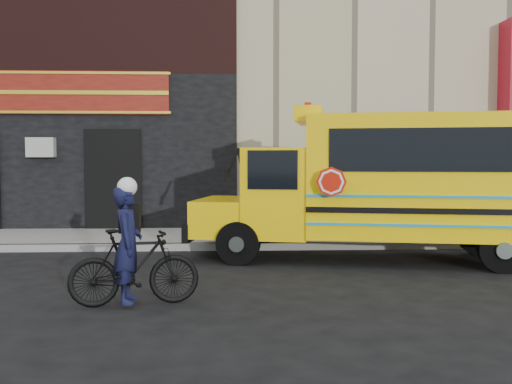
{
  "coord_description": "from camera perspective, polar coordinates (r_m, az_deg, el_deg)",
  "views": [
    {
      "loc": [
        -0.15,
        -9.51,
        1.92
      ],
      "look_at": [
        0.35,
        1.85,
        1.29
      ],
      "focal_mm": 40.0,
      "sensor_mm": 36.0,
      "label": 1
    }
  ],
  "objects": [
    {
      "name": "ground",
      "position": [
        9.71,
        -1.58,
        -8.22
      ],
      "size": [
        120.0,
        120.0,
        0.0
      ],
      "primitive_type": "plane",
      "color": "black",
      "rests_on": "ground"
    },
    {
      "name": "curb",
      "position": [
        12.25,
        -1.77,
        -5.47
      ],
      "size": [
        40.0,
        0.2,
        0.15
      ],
      "primitive_type": "cube",
      "color": "gray",
      "rests_on": "ground"
    },
    {
      "name": "sidewalk",
      "position": [
        13.74,
        -1.85,
        -4.53
      ],
      "size": [
        40.0,
        3.0,
        0.15
      ],
      "primitive_type": "cube",
      "color": "gray",
      "rests_on": "ground"
    },
    {
      "name": "building",
      "position": [
        20.41,
        -2.22,
        15.08
      ],
      "size": [
        20.0,
        10.7,
        12.0
      ],
      "color": "tan",
      "rests_on": "sidewalk"
    },
    {
      "name": "school_bus",
      "position": [
        11.2,
        13.51,
        1.0
      ],
      "size": [
        7.19,
        3.47,
        2.92
      ],
      "color": "black",
      "rests_on": "ground"
    },
    {
      "name": "sign_pole",
      "position": [
        14.09,
        22.54,
        1.38
      ],
      "size": [
        0.11,
        0.23,
        2.75
      ],
      "color": "#47504A",
      "rests_on": "ground"
    },
    {
      "name": "bicycle",
      "position": [
        7.75,
        -12.08,
        -7.35
      ],
      "size": [
        1.76,
        0.78,
        1.02
      ],
      "primitive_type": "imported",
      "rotation": [
        0.0,
        0.0,
        1.76
      ],
      "color": "black",
      "rests_on": "ground"
    },
    {
      "name": "cyclist",
      "position": [
        7.7,
        -12.69,
        -5.47
      ],
      "size": [
        0.39,
        0.58,
        1.54
      ],
      "primitive_type": "imported",
      "rotation": [
        0.0,
        0.0,
        1.61
      ],
      "color": "#111333",
      "rests_on": "ground"
    }
  ]
}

